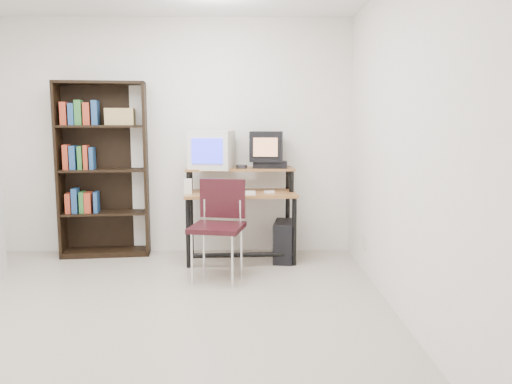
{
  "coord_description": "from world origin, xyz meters",
  "views": [
    {
      "loc": [
        0.87,
        -3.62,
        1.47
      ],
      "look_at": [
        0.92,
        1.1,
        0.81
      ],
      "focal_mm": 35.0,
      "sensor_mm": 36.0,
      "label": 1
    }
  ],
  "objects_px": {
    "crt_tv": "(267,146)",
    "computer_desk": "(240,197)",
    "pc_tower": "(284,241)",
    "school_chair": "(219,218)",
    "bookshelf": "(103,168)",
    "crt_monitor": "(212,150)"
  },
  "relations": [
    {
      "from": "crt_monitor",
      "to": "school_chair",
      "type": "height_order",
      "value": "crt_monitor"
    },
    {
      "from": "crt_monitor",
      "to": "crt_tv",
      "type": "xyz_separation_m",
      "value": [
        0.58,
        0.04,
        0.04
      ]
    },
    {
      "from": "crt_monitor",
      "to": "crt_tv",
      "type": "relative_size",
      "value": 1.33
    },
    {
      "from": "crt_monitor",
      "to": "bookshelf",
      "type": "relative_size",
      "value": 0.26
    },
    {
      "from": "crt_monitor",
      "to": "bookshelf",
      "type": "xyz_separation_m",
      "value": [
        -1.2,
        0.14,
        -0.21
      ]
    },
    {
      "from": "bookshelf",
      "to": "crt_tv",
      "type": "bearing_deg",
      "value": -9.99
    },
    {
      "from": "crt_tv",
      "to": "bookshelf",
      "type": "xyz_separation_m",
      "value": [
        -1.79,
        0.11,
        -0.24
      ]
    },
    {
      "from": "computer_desk",
      "to": "school_chair",
      "type": "distance_m",
      "value": 0.66
    },
    {
      "from": "computer_desk",
      "to": "bookshelf",
      "type": "distance_m",
      "value": 1.55
    },
    {
      "from": "crt_monitor",
      "to": "crt_tv",
      "type": "bearing_deg",
      "value": 12.58
    },
    {
      "from": "computer_desk",
      "to": "bookshelf",
      "type": "bearing_deg",
      "value": 167.53
    },
    {
      "from": "crt_tv",
      "to": "bookshelf",
      "type": "height_order",
      "value": "bookshelf"
    },
    {
      "from": "pc_tower",
      "to": "school_chair",
      "type": "bearing_deg",
      "value": -129.98
    },
    {
      "from": "computer_desk",
      "to": "crt_monitor",
      "type": "bearing_deg",
      "value": 159.43
    },
    {
      "from": "computer_desk",
      "to": "school_chair",
      "type": "height_order",
      "value": "computer_desk"
    },
    {
      "from": "pc_tower",
      "to": "computer_desk",
      "type": "bearing_deg",
      "value": -176.47
    },
    {
      "from": "pc_tower",
      "to": "bookshelf",
      "type": "xyz_separation_m",
      "value": [
        -1.97,
        0.28,
        0.76
      ]
    },
    {
      "from": "crt_tv",
      "to": "computer_desk",
      "type": "bearing_deg",
      "value": -149.0
    },
    {
      "from": "pc_tower",
      "to": "bookshelf",
      "type": "height_order",
      "value": "bookshelf"
    },
    {
      "from": "school_chair",
      "to": "computer_desk",
      "type": "bearing_deg",
      "value": 84.57
    },
    {
      "from": "pc_tower",
      "to": "bookshelf",
      "type": "relative_size",
      "value": 0.24
    },
    {
      "from": "school_chair",
      "to": "bookshelf",
      "type": "distance_m",
      "value": 1.62
    }
  ]
}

